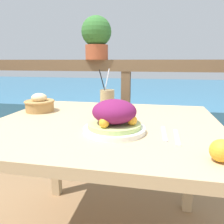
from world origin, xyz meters
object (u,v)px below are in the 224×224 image
at_px(salad_plate, 114,118).
at_px(drink_glass, 106,104).
at_px(bread_basket, 40,104).
at_px(potted_plant, 96,36).

distance_m(salad_plate, drink_glass, 0.22).
relative_size(salad_plate, bread_basket, 1.51).
bearing_deg(drink_glass, potted_plant, 108.64).
xyz_separation_m(salad_plate, potted_plant, (-0.31, 0.90, 0.42)).
bearing_deg(bread_basket, drink_glass, -11.47).
relative_size(bread_basket, potted_plant, 0.51).
xyz_separation_m(drink_glass, potted_plant, (-0.23, 0.69, 0.40)).
bearing_deg(potted_plant, salad_plate, -70.78).
height_order(drink_glass, potted_plant, potted_plant).
distance_m(drink_glass, potted_plant, 0.83).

